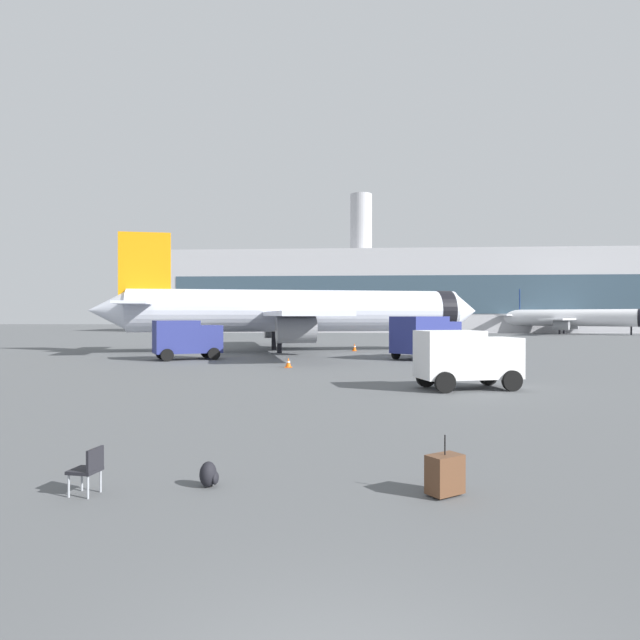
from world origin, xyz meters
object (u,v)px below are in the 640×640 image
object	(u,v)px
safety_cone_far	(288,363)
airplane_at_gate	(296,311)
airplane_taxiing	(570,318)
fuel_truck	(426,335)
service_truck	(187,338)
gate_chair	(89,468)
rolling_suitcase	(445,474)
safety_cone_near	(354,347)
safety_cone_mid	(221,344)
cargo_van	(466,356)
traveller_backpack	(209,475)

from	to	relation	value
safety_cone_far	airplane_at_gate	bearing A→B (deg)	94.89
airplane_taxiing	fuel_truck	bearing A→B (deg)	-118.36
service_truck	gate_chair	distance (m)	31.97
rolling_suitcase	safety_cone_near	bearing A→B (deg)	92.83
airplane_at_gate	service_truck	bearing A→B (deg)	-123.72
safety_cone_far	rolling_suitcase	xyz separation A→B (m)	(6.02, -24.77, 0.09)
airplane_taxiing	gate_chair	distance (m)	101.53
safety_cone_near	rolling_suitcase	size ratio (longest dim) A/B	0.65
service_truck	safety_cone_far	bearing A→B (deg)	-34.76
safety_cone_mid	cargo_van	bearing A→B (deg)	-59.12
service_truck	gate_chair	xyz separation A→B (m)	(7.88, -30.96, -1.11)
gate_chair	airplane_at_gate	bearing A→B (deg)	91.33
rolling_suitcase	gate_chair	size ratio (longest dim) A/B	1.28
airplane_at_gate	cargo_van	distance (m)	28.05
airplane_at_gate	airplane_taxiing	size ratio (longest dim) A/B	1.40
service_truck	safety_cone_near	bearing A→B (deg)	41.85
service_truck	fuel_truck	size ratio (longest dim) A/B	0.87
safety_cone_mid	safety_cone_far	world-z (taller)	safety_cone_mid
safety_cone_far	gate_chair	bearing A→B (deg)	-90.95
airplane_at_gate	safety_cone_near	size ratio (longest dim) A/B	49.57
fuel_truck	safety_cone_far	world-z (taller)	fuel_truck
safety_cone_near	traveller_backpack	size ratio (longest dim) A/B	1.48
service_truck	rolling_suitcase	xyz separation A→B (m)	(14.33, -30.54, -1.22)
traveller_backpack	gate_chair	size ratio (longest dim) A/B	0.56
safety_cone_mid	gate_chair	size ratio (longest dim) A/B	0.87
airplane_at_gate	traveller_backpack	distance (m)	40.95
service_truck	cargo_van	xyz separation A→B (m)	(17.49, -15.52, -0.16)
safety_cone_near	safety_cone_far	bearing A→B (deg)	-103.33
airplane_at_gate	gate_chair	size ratio (longest dim) A/B	41.08
airplane_at_gate	airplane_taxiing	bearing A→B (deg)	50.04
cargo_van	safety_cone_mid	bearing A→B (deg)	120.88
safety_cone_near	airplane_taxiing	bearing A→B (deg)	53.41
airplane_at_gate	traveller_backpack	world-z (taller)	airplane_at_gate
safety_cone_near	gate_chair	xyz separation A→B (m)	(-4.39, -41.95, 0.15)
safety_cone_near	gate_chair	distance (m)	42.18
service_truck	rolling_suitcase	size ratio (longest dim) A/B	4.79
safety_cone_far	rolling_suitcase	world-z (taller)	rolling_suitcase
safety_cone_mid	rolling_suitcase	bearing A→B (deg)	-71.28
safety_cone_mid	traveller_backpack	xyz separation A→B (m)	(11.49, -46.65, -0.14)
airplane_taxiing	rolling_suitcase	size ratio (longest dim) A/B	22.92
safety_cone_mid	safety_cone_far	size ratio (longest dim) A/B	1.23
airplane_taxiing	traveller_backpack	size ratio (longest dim) A/B	52.52
service_truck	safety_cone_mid	distance (m)	16.45
cargo_van	service_truck	bearing A→B (deg)	138.42
safety_cone_far	rolling_suitcase	size ratio (longest dim) A/B	0.56
traveller_backpack	gate_chair	bearing A→B (deg)	-162.78
fuel_truck	safety_cone_mid	distance (m)	23.97
service_truck	airplane_taxiing	bearing A→B (deg)	51.02
safety_cone_mid	safety_cone_near	bearing A→B (deg)	-21.11
gate_chair	traveller_backpack	bearing A→B (deg)	17.22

